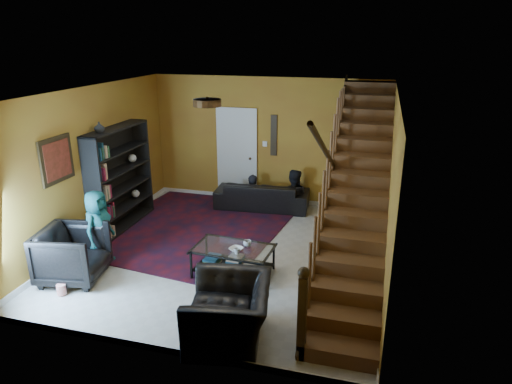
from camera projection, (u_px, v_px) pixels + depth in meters
The scene contains 21 objects.
floor at pixel (229, 253), 8.04m from camera, with size 5.50×5.50×0.00m, color beige.
room at pixel (189, 215), 9.57m from camera, with size 5.50×5.50×5.50m.
staircase at pixel (357, 188), 7.05m from camera, with size 0.95×5.02×3.18m.
bookshelf at pixel (121, 180), 8.87m from camera, with size 0.35×1.80×2.00m.
door at pixel (237, 156), 10.36m from camera, with size 0.82×0.05×2.05m, color silver.
framed_picture at pixel (57, 160), 7.28m from camera, with size 0.04×0.74×0.74m, color maroon.
wall_hanging at pixel (274, 135), 9.98m from camera, with size 0.14×0.03×0.90m, color black.
ceiling_fixture at pixel (207, 103), 6.41m from camera, with size 0.40×0.40×0.10m, color #3F2814.
rug at pixel (193, 228), 9.04m from camera, with size 3.28×3.75×0.02m, color #4B0D15.
sofa at pixel (262, 195), 10.04m from camera, with size 2.03×0.80×0.59m, color black.
armchair_left at pixel (73, 254), 7.06m from camera, with size 0.91×0.94×0.85m, color black.
armchair_right at pixel (229, 312), 5.68m from camera, with size 1.16×1.01×0.75m, color black.
person_adult_a at pixel (253, 200), 10.19m from camera, with size 0.43×0.28×1.19m, color black.
person_adult_b at pixel (293, 200), 9.93m from camera, with size 0.66×0.52×1.37m, color black.
person_child at pixel (98, 228), 7.49m from camera, with size 0.63×0.41×1.28m, color #1A6066.
coffee_table at pixel (233, 259), 7.25m from camera, with size 1.28×0.81×0.47m.
cup_a at pixel (247, 244), 7.21m from camera, with size 0.13×0.13×0.10m, color #999999.
cup_b at pixel (237, 251), 6.96m from camera, with size 0.10×0.10×0.09m, color #999999.
bowl at pixel (236, 249), 7.07m from camera, with size 0.21×0.21×0.05m, color #999999.
vase at pixel (99, 127), 8.04m from camera, with size 0.18×0.18×0.19m, color #999999.
popcorn_bucket at pixel (61, 289), 6.71m from camera, with size 0.13×0.13×0.15m, color red.
Camera 1 is at (2.37, -6.86, 3.66)m, focal length 32.00 mm.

